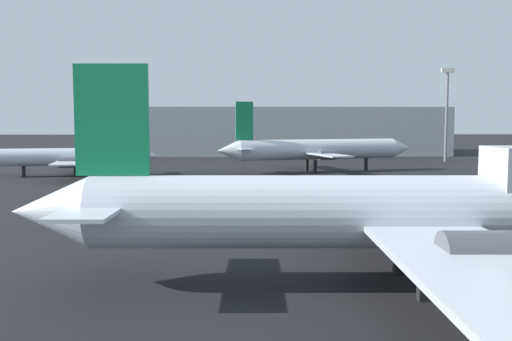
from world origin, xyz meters
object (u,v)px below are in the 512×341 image
airplane_far_left (317,149)px  light_mast_right (447,108)px  airplane_at_gate (439,212)px  airplane_far_right (72,157)px

airplane_far_left → light_mast_right: light_mast_right is taller
airplane_at_gate → airplane_far_left: bearing=89.2°
airplane_far_left → light_mast_right: (26.76, 20.62, 6.47)m
airplane_at_gate → light_mast_right: size_ratio=2.30×
airplane_at_gate → light_mast_right: bearing=70.9°
airplane_at_gate → airplane_far_right: bearing=123.3°
light_mast_right → airplane_far_right: bearing=-157.3°
airplane_at_gate → airplane_far_left: 56.62m
airplane_at_gate → airplane_far_left: (2.28, 56.58, -0.07)m
airplane_far_left → airplane_far_right: 34.70m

